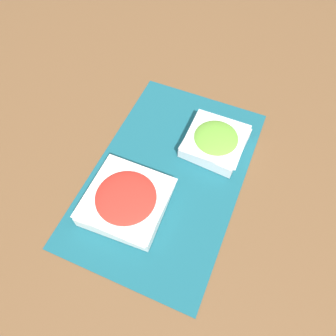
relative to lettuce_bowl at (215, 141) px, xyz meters
name	(u,v)px	position (x,y,z in m)	size (l,w,h in m)	color
ground_plane	(168,175)	(0.13, -0.08, -0.03)	(3.00, 3.00, 0.00)	brown
placemat	(168,174)	(0.13, -0.08, -0.03)	(0.60, 0.38, 0.00)	#195B6B
lettuce_bowl	(215,141)	(0.00, 0.00, 0.00)	(0.16, 0.16, 0.05)	white
tomato_bowl	(126,200)	(0.25, -0.14, 0.00)	(0.19, 0.19, 0.05)	white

